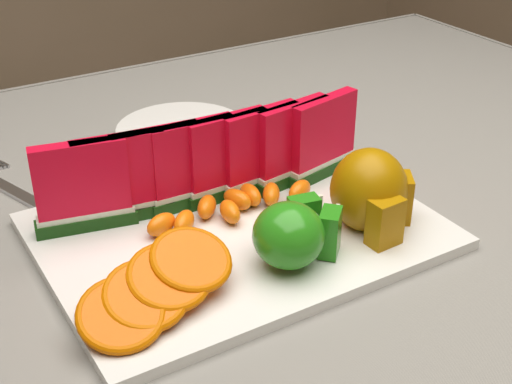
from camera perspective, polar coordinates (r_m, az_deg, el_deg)
The scene contains 11 objects.
table at distance 0.85m, azimuth -3.36°, elevation -8.14°, with size 1.40×0.90×0.75m.
tablecloth at distance 0.81m, azimuth -3.48°, elevation -4.63°, with size 1.53×1.03×0.20m.
platter at distance 0.75m, azimuth -1.47°, elevation -3.14°, with size 0.40×0.30×0.01m.
apple_cluster at distance 0.68m, azimuth 3.03°, elevation -3.33°, with size 0.11×0.09×0.06m.
pear_cluster at distance 0.75m, azimuth 9.23°, elevation -0.04°, with size 0.11×0.11×0.09m.
side_plate at distance 0.99m, azimuth -5.96°, elevation 4.97°, with size 0.24×0.24×0.01m.
fork at distance 0.89m, azimuth -18.89°, elevation 0.22°, with size 0.07×0.19×0.00m.
watermelon_row at distance 0.78m, azimuth -3.63°, elevation 2.37°, with size 0.39×0.07×0.10m.
orange_fan_front at distance 0.63m, azimuth -7.90°, elevation -7.45°, with size 0.17×0.11×0.05m.
orange_fan_back at distance 0.82m, azimuth -8.46°, elevation 1.43°, with size 0.23×0.09×0.04m.
tangerine_segments at distance 0.77m, azimuth -1.99°, elevation -1.06°, with size 0.20×0.06×0.02m.
Camera 1 is at (-0.31, -0.60, 1.17)m, focal length 50.00 mm.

